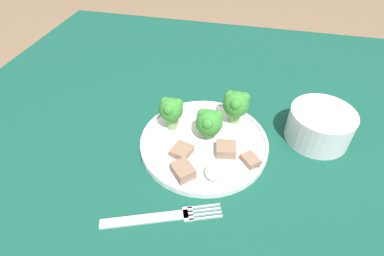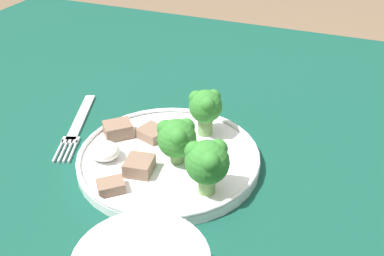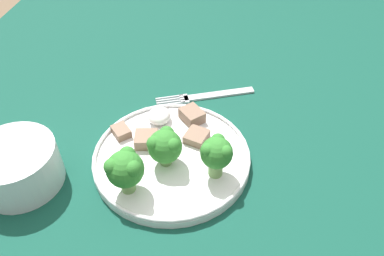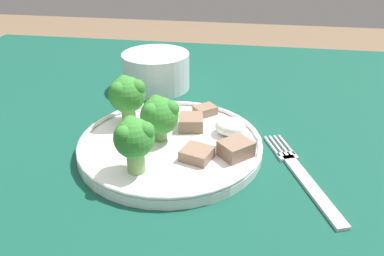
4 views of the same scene
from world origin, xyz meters
TOP-DOWN VIEW (x-y plane):
  - table at (0.00, 0.00)m, footprint 1.23×1.08m
  - dinner_plate at (-0.05, 0.03)m, footprint 0.24×0.24m
  - fork at (0.11, -0.00)m, footprint 0.08×0.18m
  - cream_bowl at (-0.12, 0.24)m, footprint 0.12×0.12m
  - broccoli_floret_near_rim_left at (-0.08, -0.04)m, footprint 0.05×0.05m
  - broccoli_floret_center_left at (-0.07, 0.04)m, footprint 0.05×0.05m
  - broccoli_floret_back_left at (-0.12, 0.08)m, footprint 0.05×0.05m
  - meat_slice_front_slice at (-0.01, 0.00)m, footprint 0.04×0.04m
  - meat_slice_middle_slice at (-0.02, 0.12)m, footprint 0.04×0.04m
  - meat_slice_rear_slice at (-0.03, 0.08)m, footprint 0.04×0.04m
  - meat_slice_edge_slice at (0.03, 0.01)m, footprint 0.05×0.05m
  - sauce_dollop at (0.02, 0.07)m, footprint 0.04×0.04m

SIDE VIEW (x-z plane):
  - table at x=0.00m, z-range 0.28..1.02m
  - fork at x=0.11m, z-range 0.74..0.74m
  - dinner_plate at x=-0.05m, z-range 0.74..0.76m
  - meat_slice_middle_slice at x=-0.02m, z-range 0.75..0.76m
  - meat_slice_front_slice at x=-0.01m, z-range 0.75..0.77m
  - meat_slice_rear_slice at x=-0.03m, z-range 0.75..0.77m
  - meat_slice_edge_slice at x=0.03m, z-range 0.75..0.77m
  - sauce_dollop at x=0.02m, z-range 0.75..0.77m
  - cream_bowl at x=-0.12m, z-range 0.74..0.80m
  - broccoli_floret_center_left at x=-0.07m, z-range 0.76..0.82m
  - broccoli_floret_near_rim_left at x=-0.08m, z-range 0.76..0.83m
  - broccoli_floret_back_left at x=-0.12m, z-range 0.76..0.83m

